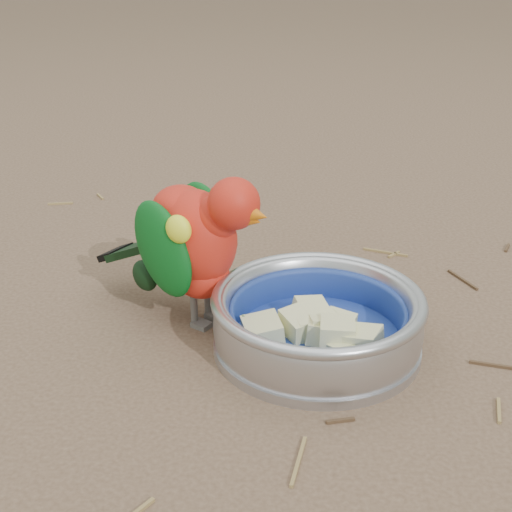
# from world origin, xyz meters

# --- Properties ---
(ground) EXTENTS (60.00, 60.00, 0.00)m
(ground) POSITION_xyz_m (0.00, 0.00, 0.00)
(ground) COLOR brown
(food_bowl) EXTENTS (0.21, 0.21, 0.02)m
(food_bowl) POSITION_xyz_m (0.04, -0.03, 0.01)
(food_bowl) COLOR #B2B2BA
(food_bowl) RESTS_ON ground
(bowl_wall) EXTENTS (0.21, 0.21, 0.04)m
(bowl_wall) POSITION_xyz_m (0.04, -0.03, 0.04)
(bowl_wall) COLOR #B2B2BA
(bowl_wall) RESTS_ON food_bowl
(fruit_wedges) EXTENTS (0.12, 0.12, 0.03)m
(fruit_wedges) POSITION_xyz_m (0.04, -0.03, 0.03)
(fruit_wedges) COLOR beige
(fruit_wedges) RESTS_ON food_bowl
(lory_parrot) EXTENTS (0.22, 0.19, 0.16)m
(lory_parrot) POSITION_xyz_m (-0.08, 0.03, 0.08)
(lory_parrot) COLOR red
(lory_parrot) RESTS_ON ground
(ground_debris) EXTENTS (0.90, 0.80, 0.01)m
(ground_debris) POSITION_xyz_m (-0.03, 0.08, 0.00)
(ground_debris) COLOR olive
(ground_debris) RESTS_ON ground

